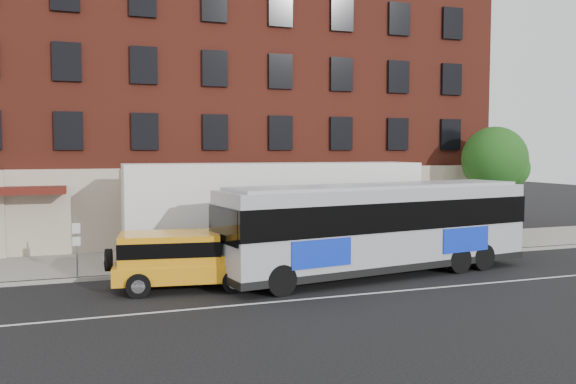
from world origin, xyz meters
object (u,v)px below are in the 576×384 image
object	(u,v)px
sign_pole	(77,243)
street_tree	(495,162)
shipping_container	(275,213)
city_bus	(379,225)
yellow_suv	(179,257)

from	to	relation	value
sign_pole	street_tree	xyz separation A→B (m)	(22.04, 3.34, 2.96)
street_tree	shipping_container	xyz separation A→B (m)	(-13.50, -1.88, -2.20)
street_tree	city_bus	bearing A→B (deg)	-149.29
shipping_container	sign_pole	bearing A→B (deg)	-170.35
sign_pole	city_bus	bearing A→B (deg)	-14.22
street_tree	city_bus	world-z (taller)	street_tree
street_tree	yellow_suv	bearing A→B (deg)	-161.83
street_tree	yellow_suv	distance (m)	19.79
city_bus	shipping_container	xyz separation A→B (m)	(-2.97, 4.37, 0.17)
sign_pole	yellow_suv	size ratio (longest dim) A/B	0.45
sign_pole	shipping_container	world-z (taller)	shipping_container
street_tree	city_bus	size ratio (longest dim) A/B	0.45
sign_pole	yellow_suv	world-z (taller)	sign_pole
street_tree	yellow_suv	size ratio (longest dim) A/B	1.12
city_bus	street_tree	bearing A→B (deg)	30.71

